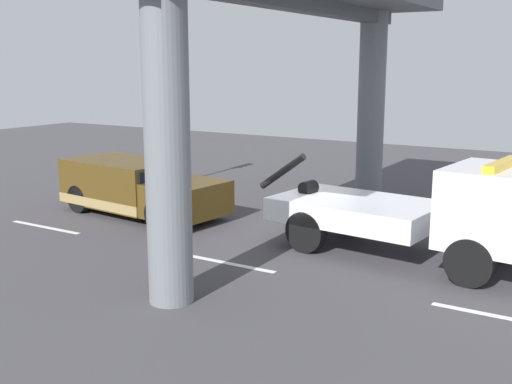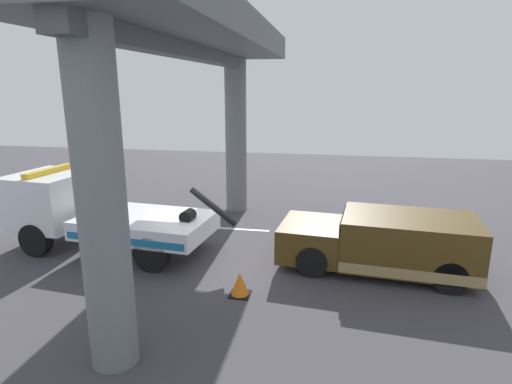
{
  "view_description": "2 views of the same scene",
  "coord_description": "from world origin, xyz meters",
  "px_view_note": "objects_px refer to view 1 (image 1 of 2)",
  "views": [
    {
      "loc": [
        7.63,
        -13.67,
        4.39
      ],
      "look_at": [
        -0.39,
        -0.59,
        1.25
      ],
      "focal_mm": 43.65,
      "sensor_mm": 36.0,
      "label": 1
    },
    {
      "loc": [
        -3.35,
        11.19,
        4.95
      ],
      "look_at": [
        -1.14,
        -0.86,
        1.84
      ],
      "focal_mm": 29.27,
      "sensor_mm": 36.0,
      "label": 2
    }
  ],
  "objects_px": {
    "towed_van_green": "(138,188)",
    "traffic_light_near": "(170,103)",
    "traffic_cone_orange": "(278,205)",
    "tow_truck_white": "(434,211)"
  },
  "relations": [
    {
      "from": "towed_van_green",
      "to": "traffic_light_near",
      "type": "relative_size",
      "value": 1.29
    },
    {
      "from": "traffic_cone_orange",
      "to": "tow_truck_white",
      "type": "bearing_deg",
      "value": -23.01
    },
    {
      "from": "tow_truck_white",
      "to": "towed_van_green",
      "type": "xyz_separation_m",
      "value": [
        -8.87,
        0.08,
        -0.42
      ]
    },
    {
      "from": "tow_truck_white",
      "to": "traffic_cone_orange",
      "type": "height_order",
      "value": "tow_truck_white"
    },
    {
      "from": "tow_truck_white",
      "to": "traffic_cone_orange",
      "type": "distance_m",
      "value": 5.78
    },
    {
      "from": "traffic_light_near",
      "to": "traffic_cone_orange",
      "type": "height_order",
      "value": "traffic_light_near"
    },
    {
      "from": "tow_truck_white",
      "to": "towed_van_green",
      "type": "height_order",
      "value": "tow_truck_white"
    },
    {
      "from": "traffic_light_near",
      "to": "tow_truck_white",
      "type": "bearing_deg",
      "value": -21.18
    },
    {
      "from": "towed_van_green",
      "to": "traffic_light_near",
      "type": "distance_m",
      "value": 5.17
    },
    {
      "from": "towed_van_green",
      "to": "traffic_light_near",
      "type": "height_order",
      "value": "traffic_light_near"
    }
  ]
}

